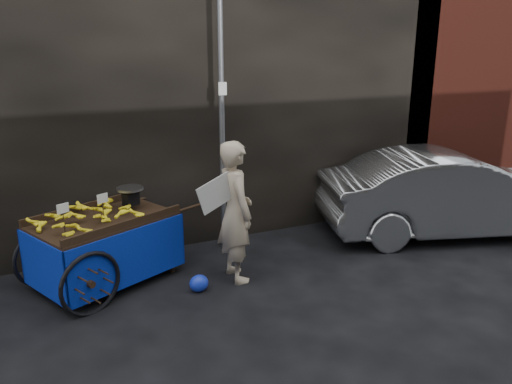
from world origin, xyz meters
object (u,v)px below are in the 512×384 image
banana_cart (100,227)px  vendor (235,212)px  plastic_bag (199,283)px  parked_car (451,193)px

banana_cart → vendor: vendor is taller
plastic_bag → parked_car: size_ratio=0.06×
vendor → parked_car: (3.79, 0.06, -0.25)m
banana_cart → plastic_bag: 1.45m
banana_cart → parked_car: bearing=-29.9°
vendor → parked_car: vendor is taller
plastic_bag → vendor: bearing=16.7°
plastic_bag → banana_cart: bearing=144.3°
banana_cart → plastic_bag: size_ratio=10.37×
vendor → plastic_bag: vendor is taller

